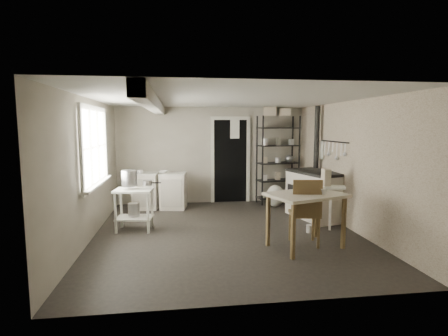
{
  "coord_description": "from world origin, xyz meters",
  "views": [
    {
      "loc": [
        -0.83,
        -5.88,
        1.84
      ],
      "look_at": [
        0.0,
        0.3,
        1.1
      ],
      "focal_mm": 28.0,
      "sensor_mm": 36.0,
      "label": 1
    }
  ],
  "objects": [
    {
      "name": "floor",
      "position": [
        0.0,
        0.0,
        0.0
      ],
      "size": [
        5.0,
        5.0,
        0.0
      ],
      "primitive_type": "plane",
      "color": "black",
      "rests_on": "ground"
    },
    {
      "name": "ceiling",
      "position": [
        0.0,
        0.0,
        2.3
      ],
      "size": [
        5.0,
        5.0,
        0.0
      ],
      "primitive_type": "plane",
      "rotation": [
        3.14,
        0.0,
        0.0
      ],
      "color": "beige",
      "rests_on": "wall_back"
    },
    {
      "name": "wall_back",
      "position": [
        0.0,
        2.5,
        1.15
      ],
      "size": [
        4.5,
        0.02,
        2.3
      ],
      "primitive_type": "cube",
      "color": "#AAA391",
      "rests_on": "ground"
    },
    {
      "name": "wall_front",
      "position": [
        0.0,
        -2.5,
        1.15
      ],
      "size": [
        4.5,
        0.02,
        2.3
      ],
      "primitive_type": "cube",
      "color": "#AAA391",
      "rests_on": "ground"
    },
    {
      "name": "wall_left",
      "position": [
        -2.25,
        0.0,
        1.15
      ],
      "size": [
        0.02,
        5.0,
        2.3
      ],
      "primitive_type": "cube",
      "color": "#AAA391",
      "rests_on": "ground"
    },
    {
      "name": "wall_right",
      "position": [
        2.25,
        0.0,
        1.15
      ],
      "size": [
        0.02,
        5.0,
        2.3
      ],
      "primitive_type": "cube",
      "color": "#AAA391",
      "rests_on": "ground"
    },
    {
      "name": "window",
      "position": [
        -2.22,
        0.2,
        1.5
      ],
      "size": [
        0.12,
        1.76,
        1.28
      ],
      "primitive_type": null,
      "color": "silver",
      "rests_on": "wall_left"
    },
    {
      "name": "doorway",
      "position": [
        0.45,
        2.47,
        1.0
      ],
      "size": [
        0.96,
        0.1,
        2.08
      ],
      "primitive_type": null,
      "color": "silver",
      "rests_on": "ground"
    },
    {
      "name": "ceiling_beam",
      "position": [
        -1.2,
        0.0,
        2.2
      ],
      "size": [
        0.18,
        5.0,
        0.18
      ],
      "primitive_type": null,
      "color": "silver",
      "rests_on": "ceiling"
    },
    {
      "name": "wallpaper_panel",
      "position": [
        2.24,
        0.0,
        1.15
      ],
      "size": [
        0.01,
        5.0,
        2.3
      ],
      "primitive_type": null,
      "color": "#C2B59E",
      "rests_on": "wall_right"
    },
    {
      "name": "utensil_rail",
      "position": [
        2.19,
        0.6,
        1.55
      ],
      "size": [
        0.06,
        1.2,
        0.44
      ],
      "primitive_type": null,
      "color": "#BDBDC0",
      "rests_on": "wall_right"
    },
    {
      "name": "prep_table",
      "position": [
        -1.6,
        0.34,
        0.4
      ],
      "size": [
        0.71,
        0.54,
        0.75
      ],
      "primitive_type": null,
      "rotation": [
        0.0,
        0.0,
        -0.12
      ],
      "color": "silver",
      "rests_on": "ground"
    },
    {
      "name": "stockpot",
      "position": [
        -1.67,
        0.35,
        0.94
      ],
      "size": [
        0.32,
        0.32,
        0.29
      ],
      "primitive_type": "cylinder",
      "rotation": [
        0.0,
        0.0,
        0.25
      ],
      "color": "#BDBDC0",
      "rests_on": "prep_table"
    },
    {
      "name": "saucepan",
      "position": [
        -1.36,
        0.34,
        0.85
      ],
      "size": [
        0.18,
        0.18,
        0.09
      ],
      "primitive_type": "cylinder",
      "rotation": [
        0.0,
        0.0,
        0.14
      ],
      "color": "#BDBDC0",
      "rests_on": "prep_table"
    },
    {
      "name": "bucket",
      "position": [
        -1.61,
        0.34,
        0.39
      ],
      "size": [
        0.25,
        0.25,
        0.22
      ],
      "primitive_type": "cylinder",
      "rotation": [
        0.0,
        0.0,
        0.28
      ],
      "color": "#BDBDC0",
      "rests_on": "prep_table"
    },
    {
      "name": "base_cabinets",
      "position": [
        -1.23,
        1.99,
        0.46
      ],
      "size": [
        1.3,
        0.73,
        0.81
      ],
      "primitive_type": null,
      "rotation": [
        0.0,
        0.0,
        -0.17
      ],
      "color": "beige",
      "rests_on": "ground"
    },
    {
      "name": "mixing_bowl",
      "position": [
        -1.15,
        1.95,
        0.96
      ],
      "size": [
        0.36,
        0.36,
        0.07
      ],
      "primitive_type": "imported",
      "rotation": [
        0.0,
        0.0,
        -0.26
      ],
      "color": "silver",
      "rests_on": "base_cabinets"
    },
    {
      "name": "counter_cup",
      "position": [
        -1.64,
        1.86,
        0.97
      ],
      "size": [
        0.14,
        0.14,
        0.1
      ],
      "primitive_type": "imported",
      "rotation": [
        0.0,
        0.0,
        -0.21
      ],
      "color": "silver",
      "rests_on": "base_cabinets"
    },
    {
      "name": "shelf_rack",
      "position": [
        1.57,
        2.23,
        0.95
      ],
      "size": [
        1.04,
        0.55,
        2.09
      ],
      "primitive_type": null,
      "rotation": [
        0.0,
        0.0,
        0.17
      ],
      "color": "black",
      "rests_on": "ground"
    },
    {
      "name": "shelf_jar",
      "position": [
        1.22,
        2.27,
        1.37
      ],
      "size": [
        0.1,
        0.1,
        0.2
      ],
      "primitive_type": "imported",
      "rotation": [
        0.0,
        0.0,
        0.09
      ],
      "color": "silver",
      "rests_on": "shelf_rack"
    },
    {
      "name": "storage_box_a",
      "position": [
        1.36,
        2.22,
        2.01
      ],
      "size": [
        0.37,
        0.35,
        0.2
      ],
      "primitive_type": "cube",
      "rotation": [
        0.0,
        0.0,
        -0.35
      ],
      "color": "beige",
      "rests_on": "shelf_rack"
    },
    {
      "name": "storage_box_b",
      "position": [
        1.71,
        2.19,
        1.99
      ],
      "size": [
        0.33,
        0.31,
        0.17
      ],
      "primitive_type": "cube",
      "rotation": [
        0.0,
        0.0,
        -0.31
      ],
      "color": "beige",
      "rests_on": "shelf_rack"
    },
    {
      "name": "stove",
      "position": [
        1.92,
        0.74,
        0.44
      ],
      "size": [
        0.96,
        1.34,
        0.95
      ],
      "primitive_type": null,
      "rotation": [
        0.0,
        0.0,
        0.26
      ],
      "color": "beige",
      "rests_on": "ground"
    },
    {
      "name": "stovepipe",
      "position": [
        2.11,
        1.22,
        1.59
      ],
      "size": [
        0.12,
        0.12,
        1.3
      ],
      "primitive_type": null,
      "rotation": [
        0.0,
        0.0,
        -0.27
      ],
      "color": "black",
      "rests_on": "stove"
    },
    {
      "name": "side_ledge",
      "position": [
        1.83,
        -0.11,
        0.43
      ],
      "size": [
        0.59,
        0.46,
        0.8
      ],
      "primitive_type": null,
      "rotation": [
        0.0,
        0.0,
        -0.39
      ],
      "color": "silver",
      "rests_on": "ground"
    },
    {
      "name": "oats_box",
      "position": [
        1.77,
        -0.07,
        1.01
      ],
      "size": [
        0.13,
        0.21,
        0.29
      ],
      "primitive_type": "cube",
      "rotation": [
        0.0,
        0.0,
        -0.09
      ],
      "color": "beige",
      "rests_on": "side_ledge"
    },
    {
      "name": "work_table",
      "position": [
        1.09,
        -0.9,
        0.38
      ],
      "size": [
        1.29,
        1.09,
        0.84
      ],
      "primitive_type": null,
      "rotation": [
        0.0,
        0.0,
        0.33
      ],
      "color": "beige",
      "rests_on": "ground"
    },
    {
      "name": "table_cup",
      "position": [
        1.32,
        -1.02,
        0.8
      ],
      "size": [
        0.1,
        0.1,
        0.09
      ],
      "primitive_type": "imported",
      "rotation": [
        0.0,
        0.0,
        -0.05
      ],
      "color": "silver",
      "rests_on": "work_table"
    },
    {
      "name": "chair",
      "position": [
        1.12,
        -0.77,
        0.48
      ],
      "size": [
        0.51,
        0.52,
        1.06
      ],
      "primitive_type": null,
      "rotation": [
        0.0,
        0.0,
        -0.17
      ],
      "color": "brown",
      "rests_on": "ground"
    },
    {
      "name": "flour_sack",
      "position": [
        1.4,
        1.81,
        0.24
      ],
      "size": [
        0.5,
        0.45,
        0.5
      ],
      "primitive_type": "ellipsoid",
      "rotation": [
        0.0,
        0.0,
        0.27
      ],
      "color": "silver",
      "rests_on": "ground"
    },
    {
      "name": "floor_crock",
      "position": [
        1.44,
        -0.2,
        0.08
      ],
      "size": [
        0.13,
        0.13,
        0.13
      ],
      "primitive_type": "cylinder",
      "rotation": [
        0.0,
        0.0,
        0.22
      ],
      "color": "silver",
      "rests_on": "ground"
    }
  ]
}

